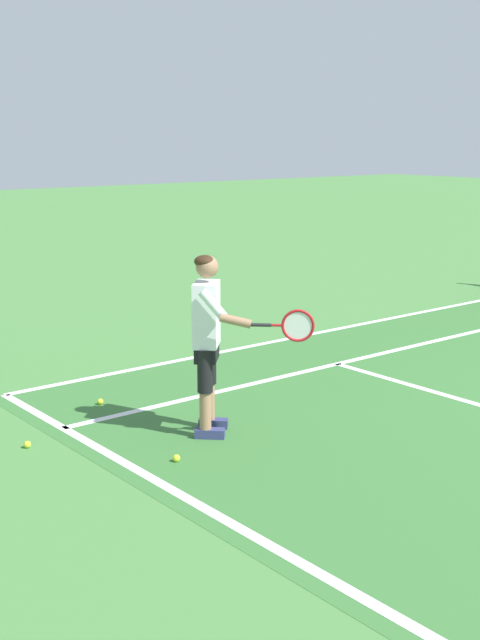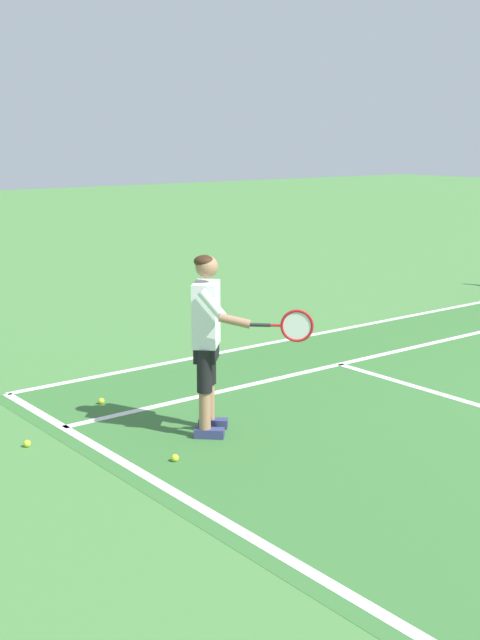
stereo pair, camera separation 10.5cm
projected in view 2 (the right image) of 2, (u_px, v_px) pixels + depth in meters
line_baseline at (377, 611)px, 5.00m from camera, size 10.98×0.10×0.01m
line_singles_left at (410, 348)px, 11.23m from camera, size 0.10×10.16×0.01m
line_doubles_left at (338, 330)px, 12.29m from camera, size 0.10×10.16×0.01m
tennis_player at (209, 332)px, 7.81m from camera, size 1.15×0.76×1.71m
tennis_ball_near_feet at (101, 401)px, 8.88m from camera, size 0.07×0.07×0.07m
tennis_ball_by_baseline at (27, 443)px, 7.66m from camera, size 0.07×0.07×0.07m
tennis_ball_mid_court at (175, 458)px, 7.31m from camera, size 0.07×0.07×0.07m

